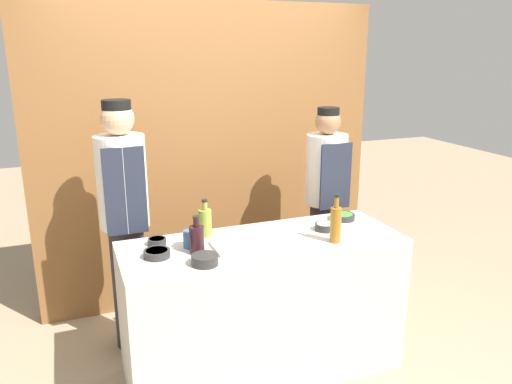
{
  "coord_description": "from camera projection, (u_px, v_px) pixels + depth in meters",
  "views": [
    {
      "loc": [
        -1.08,
        -2.66,
        2.05
      ],
      "look_at": [
        0.0,
        0.13,
        1.18
      ],
      "focal_mm": 35.0,
      "sensor_mm": 36.0,
      "label": 1
    }
  ],
  "objects": [
    {
      "name": "chef_left",
      "position": [
        125.0,
        218.0,
        3.34
      ],
      "size": [
        0.32,
        0.32,
        1.74
      ],
      "color": "#28282D",
      "rests_on": "ground_plane"
    },
    {
      "name": "sauce_bowl_purple",
      "position": [
        205.0,
        259.0,
        2.73
      ],
      "size": [
        0.15,
        0.15,
        0.06
      ],
      "color": "#2D2D2D",
      "rests_on": "counter"
    },
    {
      "name": "sauce_bowl_white",
      "position": [
        325.0,
        226.0,
        3.25
      ],
      "size": [
        0.13,
        0.13,
        0.05
      ],
      "color": "#2D2D2D",
      "rests_on": "counter"
    },
    {
      "name": "counter",
      "position": [
        263.0,
        307.0,
        3.2
      ],
      "size": [
        1.75,
        0.65,
        0.9
      ],
      "color": "beige",
      "rests_on": "ground_plane"
    },
    {
      "name": "sauce_bowl_brown",
      "position": [
        157.0,
        241.0,
        3.01
      ],
      "size": [
        0.11,
        0.11,
        0.04
      ],
      "color": "#2D2D2D",
      "rests_on": "counter"
    },
    {
      "name": "cup_blue",
      "position": [
        190.0,
        239.0,
        2.97
      ],
      "size": [
        0.08,
        0.08,
        0.1
      ],
      "color": "#386093",
      "rests_on": "counter"
    },
    {
      "name": "bottle_oil",
      "position": [
        205.0,
        222.0,
        3.13
      ],
      "size": [
        0.08,
        0.08,
        0.24
      ],
      "color": "olive",
      "rests_on": "counter"
    },
    {
      "name": "sauce_bowl_green",
      "position": [
        343.0,
        216.0,
        3.46
      ],
      "size": [
        0.17,
        0.17,
        0.04
      ],
      "color": "#2D2D2D",
      "rests_on": "counter"
    },
    {
      "name": "chef_right",
      "position": [
        325.0,
        203.0,
        3.88
      ],
      "size": [
        0.31,
        0.31,
        1.63
      ],
      "color": "#28282D",
      "rests_on": "ground_plane"
    },
    {
      "name": "ground_plane",
      "position": [
        263.0,
        367.0,
        3.32
      ],
      "size": [
        14.0,
        14.0,
        0.0
      ],
      "primitive_type": "plane",
      "color": "tan"
    },
    {
      "name": "bottle_amber",
      "position": [
        336.0,
        224.0,
        3.03
      ],
      "size": [
        0.07,
        0.07,
        0.31
      ],
      "color": "#9E661E",
      "rests_on": "counter"
    },
    {
      "name": "cutting_board",
      "position": [
        241.0,
        245.0,
        2.99
      ],
      "size": [
        0.33,
        0.25,
        0.02
      ],
      "color": "white",
      "rests_on": "counter"
    },
    {
      "name": "sauce_bowl_yellow",
      "position": [
        157.0,
        253.0,
        2.83
      ],
      "size": [
        0.15,
        0.15,
        0.04
      ],
      "color": "#2D2D2D",
      "rests_on": "counter"
    },
    {
      "name": "cabinet_wall",
      "position": [
        209.0,
        156.0,
        4.06
      ],
      "size": [
        2.78,
        0.18,
        2.4
      ],
      "color": "brown",
      "rests_on": "ground_plane"
    },
    {
      "name": "bottle_wine",
      "position": [
        197.0,
        239.0,
        2.87
      ],
      "size": [
        0.09,
        0.09,
        0.23
      ],
      "color": "black",
      "rests_on": "counter"
    }
  ]
}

